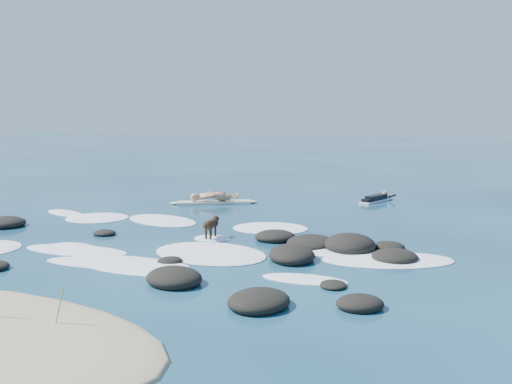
% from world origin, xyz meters
% --- Properties ---
extents(ground, '(160.00, 160.00, 0.00)m').
position_xyz_m(ground, '(0.00, 0.00, 0.00)').
color(ground, '#0A2642').
rests_on(ground, ground).
extents(reef_rocks, '(14.69, 7.08, 0.60)m').
position_xyz_m(reef_rocks, '(2.47, -1.29, 0.11)').
color(reef_rocks, black).
rests_on(reef_rocks, ground).
extents(breaking_foam, '(15.18, 8.00, 0.12)m').
position_xyz_m(breaking_foam, '(0.33, -0.81, 0.01)').
color(breaking_foam, white).
rests_on(breaking_foam, ground).
extents(standing_surfer_rig, '(3.30, 2.05, 2.05)m').
position_xyz_m(standing_surfer_rig, '(-1.74, 6.21, 0.81)').
color(standing_surfer_rig, beige).
rests_on(standing_surfer_rig, ground).
extents(paddling_surfer_rig, '(1.30, 2.21, 0.39)m').
position_xyz_m(paddling_surfer_rig, '(4.35, 9.24, 0.13)').
color(paddling_surfer_rig, white).
rests_on(paddling_surfer_rig, ground).
extents(dog, '(0.30, 1.06, 0.67)m').
position_xyz_m(dog, '(1.16, 0.12, 0.44)').
color(dog, black).
rests_on(dog, ground).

